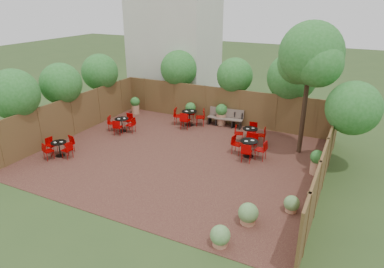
% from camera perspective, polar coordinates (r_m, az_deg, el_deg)
% --- Properties ---
extents(ground, '(80.00, 80.00, 0.00)m').
position_cam_1_polar(ground, '(15.36, -2.29, -3.82)').
color(ground, '#354F23').
rests_on(ground, ground).
extents(courtyard_paving, '(12.00, 10.00, 0.02)m').
position_cam_1_polar(courtyard_paving, '(15.35, -2.30, -3.79)').
color(courtyard_paving, '#3E1C19').
rests_on(courtyard_paving, ground).
extents(fence_back, '(12.00, 0.08, 2.00)m').
position_cam_1_polar(fence_back, '(19.23, 4.80, 4.69)').
color(fence_back, brown).
rests_on(fence_back, ground).
extents(fence_left, '(0.08, 10.00, 2.00)m').
position_cam_1_polar(fence_left, '(18.43, -18.99, 2.78)').
color(fence_left, brown).
rests_on(fence_left, ground).
extents(fence_right, '(0.08, 10.00, 2.00)m').
position_cam_1_polar(fence_right, '(13.39, 20.91, -4.64)').
color(fence_right, brown).
rests_on(fence_right, ground).
extents(neighbour_building, '(5.00, 4.00, 8.00)m').
position_cam_1_polar(neighbour_building, '(23.18, -2.82, 15.25)').
color(neighbour_building, beige).
rests_on(neighbour_building, ground).
extents(overhang_foliage, '(15.45, 10.66, 2.51)m').
position_cam_1_polar(overhang_foliage, '(17.54, -1.63, 8.68)').
color(overhang_foliage, '#256B22').
rests_on(overhang_foliage, ground).
extents(courtyard_tree, '(2.77, 2.67, 5.74)m').
position_cam_1_polar(courtyard_tree, '(15.32, 18.85, 11.78)').
color(courtyard_tree, black).
rests_on(courtyard_tree, courtyard_paving).
extents(park_bench_left, '(1.52, 0.54, 0.93)m').
position_cam_1_polar(park_bench_left, '(18.98, 4.94, 2.86)').
color(park_bench_left, brown).
rests_on(park_bench_left, courtyard_paving).
extents(park_bench_right, '(1.56, 0.67, 0.93)m').
position_cam_1_polar(park_bench_right, '(18.84, 6.11, 2.67)').
color(park_bench_right, brown).
rests_on(park_bench_right, courtyard_paving).
extents(bistro_tables, '(8.95, 7.58, 0.93)m').
position_cam_1_polar(bistro_tables, '(16.97, -1.64, 0.42)').
color(bistro_tables, black).
rests_on(bistro_tables, courtyard_paving).
extents(planters, '(11.37, 4.23, 1.16)m').
position_cam_1_polar(planters, '(18.36, 2.51, 2.60)').
color(planters, tan).
rests_on(planters, courtyard_paving).
extents(low_shrubs, '(2.02, 3.14, 0.69)m').
position_cam_1_polar(low_shrubs, '(11.02, 9.59, -13.50)').
color(low_shrubs, tan).
rests_on(low_shrubs, courtyard_paving).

